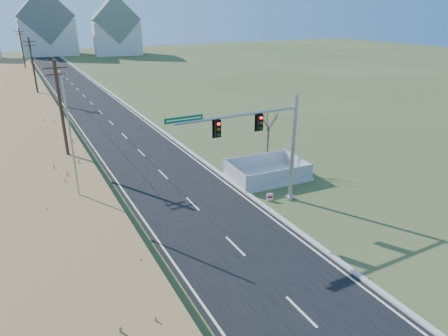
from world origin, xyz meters
TOP-DOWN VIEW (x-y plane):
  - ground at (0.00, 0.00)m, footprint 260.00×260.00m
  - road at (0.00, 50.00)m, footprint 8.00×180.00m
  - curb at (4.15, 50.00)m, footprint 0.30×180.00m
  - utility_pole_near at (-6.50, 15.00)m, footprint 1.80×0.26m
  - utility_pole_mid at (-6.50, 45.00)m, footprint 1.80×0.26m
  - utility_pole_far at (-6.50, 75.00)m, footprint 1.80×0.26m
  - condo_n at (2.00, 112.00)m, footprint 15.27×10.20m
  - condo_ne at (20.00, 104.00)m, footprint 14.12×10.51m
  - traffic_signal_mast at (4.61, 1.58)m, footprint 9.41×0.64m
  - fence_enclosure at (7.17, 5.55)m, footprint 6.34×4.52m
  - open_sign at (5.06, 2.00)m, footprint 0.44×0.18m
  - flagpole at (-7.00, 6.48)m, footprint 0.40×0.40m
  - bare_tree at (8.66, 7.77)m, footprint 1.90×1.90m

SIDE VIEW (x-z plane):
  - ground at x=0.00m, z-range 0.00..0.00m
  - road at x=0.00m, z-range 0.00..0.06m
  - curb at x=4.15m, z-range 0.00..0.18m
  - fence_enclosure at x=7.17m, z-range -0.42..0.97m
  - open_sign at x=5.06m, z-range 0.02..0.57m
  - flagpole at x=-7.00m, z-range -0.90..8.06m
  - bare_tree at x=8.66m, z-range 1.54..6.57m
  - traffic_signal_mast at x=4.61m, z-range 0.83..8.31m
  - utility_pole_near at x=-6.50m, z-range 0.18..9.18m
  - utility_pole_mid at x=-6.50m, z-range 0.18..9.18m
  - utility_pole_far at x=-6.50m, z-range 0.18..9.18m
  - condo_ne at x=20.00m, z-range -1.42..15.10m
  - condo_n at x=2.00m, z-range -1.66..16.88m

